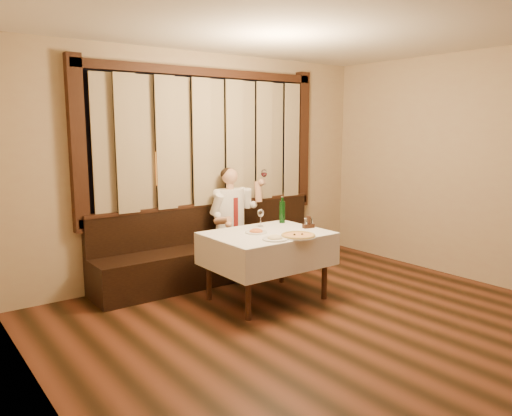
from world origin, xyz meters
TOP-DOWN VIEW (x-y plane):
  - room at (-0.00, 0.97)m, footprint 5.01×6.01m
  - banquette at (0.00, 2.72)m, footprint 3.20×0.61m
  - dining_table at (0.00, 1.70)m, footprint 1.27×0.97m
  - pizza at (0.12, 1.32)m, footprint 0.37×0.37m
  - pasta_red at (-0.11, 1.75)m, footprint 0.24×0.24m
  - pasta_cream at (-0.15, 1.37)m, footprint 0.26×0.26m
  - green_bottle at (0.49, 2.03)m, footprint 0.07×0.07m
  - table_wine_glass at (0.14, 1.99)m, footprint 0.08×0.08m
  - cruet_caddy at (0.53, 1.61)m, footprint 0.14×0.08m
  - seated_man at (0.20, 2.63)m, footprint 0.75×0.56m

SIDE VIEW (x-z plane):
  - banquette at x=0.00m, z-range -0.16..0.78m
  - dining_table at x=0.00m, z-range 0.27..1.03m
  - pizza at x=0.12m, z-range 0.75..0.79m
  - pasta_red at x=-0.11m, z-range 0.75..0.83m
  - pasta_cream at x=-0.15m, z-range 0.75..0.84m
  - cruet_caddy at x=0.53m, z-range 0.74..0.87m
  - seated_man at x=0.20m, z-range 0.12..1.50m
  - green_bottle at x=0.49m, z-range 0.73..1.05m
  - table_wine_glass at x=0.14m, z-range 0.80..1.01m
  - room at x=0.00m, z-range 0.09..2.91m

